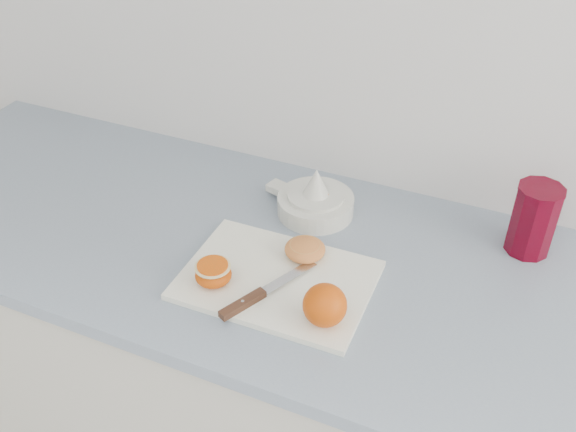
{
  "coord_description": "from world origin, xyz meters",
  "views": [
    {
      "loc": [
        0.26,
        0.81,
        1.69
      ],
      "look_at": [
        -0.14,
        1.72,
        0.96
      ],
      "focal_mm": 40.0,
      "sensor_mm": 36.0,
      "label": 1
    }
  ],
  "objects_px": {
    "counter": "(361,423)",
    "half_orange": "(213,274)",
    "cutting_board": "(277,280)",
    "citrus_juicer": "(315,201)",
    "red_tumbler": "(533,222)"
  },
  "relations": [
    {
      "from": "counter",
      "to": "half_orange",
      "type": "height_order",
      "value": "half_orange"
    },
    {
      "from": "cutting_board",
      "to": "citrus_juicer",
      "type": "bearing_deg",
      "value": 94.44
    },
    {
      "from": "cutting_board",
      "to": "citrus_juicer",
      "type": "height_order",
      "value": "citrus_juicer"
    },
    {
      "from": "counter",
      "to": "citrus_juicer",
      "type": "height_order",
      "value": "citrus_juicer"
    },
    {
      "from": "cutting_board",
      "to": "half_orange",
      "type": "distance_m",
      "value": 0.12
    },
    {
      "from": "counter",
      "to": "half_orange",
      "type": "relative_size",
      "value": 34.19
    },
    {
      "from": "citrus_juicer",
      "to": "red_tumbler",
      "type": "xyz_separation_m",
      "value": [
        0.42,
        0.05,
        0.04
      ]
    },
    {
      "from": "cutting_board",
      "to": "red_tumbler",
      "type": "bearing_deg",
      "value": 34.96
    },
    {
      "from": "half_orange",
      "to": "citrus_juicer",
      "type": "bearing_deg",
      "value": 74.28
    },
    {
      "from": "cutting_board",
      "to": "citrus_juicer",
      "type": "relative_size",
      "value": 1.68
    },
    {
      "from": "cutting_board",
      "to": "half_orange",
      "type": "bearing_deg",
      "value": -150.16
    },
    {
      "from": "counter",
      "to": "citrus_juicer",
      "type": "bearing_deg",
      "value": 142.23
    },
    {
      "from": "cutting_board",
      "to": "red_tumbler",
      "type": "distance_m",
      "value": 0.5
    },
    {
      "from": "counter",
      "to": "red_tumbler",
      "type": "distance_m",
      "value": 0.6
    },
    {
      "from": "half_orange",
      "to": "red_tumbler",
      "type": "xyz_separation_m",
      "value": [
        0.51,
        0.34,
        0.03
      ]
    }
  ]
}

